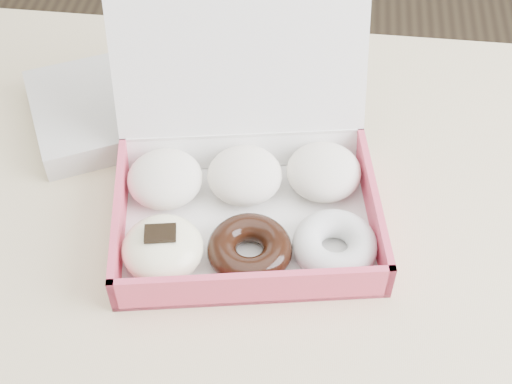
# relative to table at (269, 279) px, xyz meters

# --- Properties ---
(table) EXTENTS (1.20, 0.80, 0.75)m
(table) POSITION_rel_table_xyz_m (0.00, 0.00, 0.00)
(table) COLOR #D0B689
(table) RESTS_ON ground
(donut_box) EXTENTS (0.33, 0.32, 0.21)m
(donut_box) POSITION_rel_table_xyz_m (-0.03, 0.03, 0.11)
(donut_box) COLOR white
(donut_box) RESTS_ON table
(newspapers) EXTENTS (0.28, 0.26, 0.04)m
(newspapers) POSITION_rel_table_xyz_m (-0.21, 0.18, 0.10)
(newspapers) COLOR beige
(newspapers) RESTS_ON table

